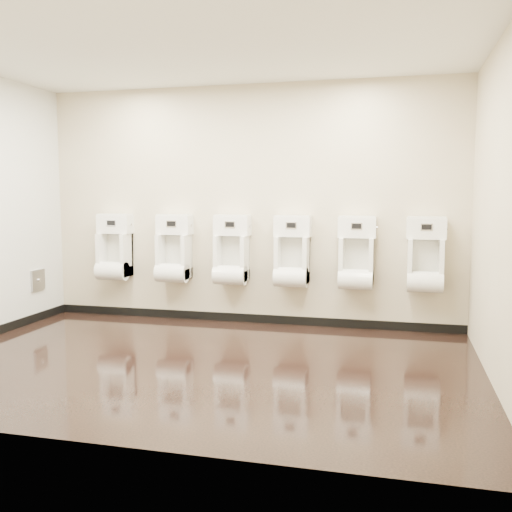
{
  "coord_description": "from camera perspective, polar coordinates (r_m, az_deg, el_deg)",
  "views": [
    {
      "loc": [
        1.74,
        -4.77,
        1.52
      ],
      "look_at": [
        0.4,
        0.55,
        0.94
      ],
      "focal_mm": 40.0,
      "sensor_mm": 36.0,
      "label": 1
    }
  ],
  "objects": [
    {
      "name": "urinal_4",
      "position": [
        6.43,
        10.01,
        -0.23
      ],
      "size": [
        0.43,
        0.32,
        0.8
      ],
      "color": "white",
      "rests_on": "back_wall"
    },
    {
      "name": "urinal_2",
      "position": [
        6.69,
        -2.48,
        0.1
      ],
      "size": [
        0.43,
        0.32,
        0.8
      ],
      "color": "white",
      "rests_on": "back_wall"
    },
    {
      "name": "access_panel",
      "position": [
        7.38,
        -20.98,
        -2.26
      ],
      "size": [
        0.04,
        0.25,
        0.25
      ],
      "color": "#9E9EA3",
      "rests_on": "left_wall"
    },
    {
      "name": "urinal_0",
      "position": [
        7.26,
        -13.99,
        0.4
      ],
      "size": [
        0.43,
        0.32,
        0.8
      ],
      "color": "white",
      "rests_on": "back_wall"
    },
    {
      "name": "front_wall",
      "position": [
        3.48,
        -15.87,
        3.87
      ],
      "size": [
        5.0,
        0.02,
        2.8
      ],
      "primitive_type": "cube",
      "color": "beige",
      "rests_on": "ground"
    },
    {
      "name": "urinal_3",
      "position": [
        6.52,
        3.61,
        -0.07
      ],
      "size": [
        0.43,
        0.32,
        0.8
      ],
      "color": "white",
      "rests_on": "back_wall"
    },
    {
      "name": "ground",
      "position": [
        5.3,
        -5.78,
        -10.62
      ],
      "size": [
        5.0,
        3.5,
        0.0
      ],
      "primitive_type": "cube",
      "color": "black",
      "rests_on": "ground"
    },
    {
      "name": "urinal_5",
      "position": [
        6.42,
        16.58,
        -0.41
      ],
      "size": [
        0.43,
        0.32,
        0.8
      ],
      "color": "white",
      "rests_on": "back_wall"
    },
    {
      "name": "urinal_1",
      "position": [
        6.93,
        -8.24,
        0.25
      ],
      "size": [
        0.43,
        0.32,
        0.8
      ],
      "color": "white",
      "rests_on": "back_wall"
    },
    {
      "name": "skirting_back",
      "position": [
        6.89,
        -0.85,
        -6.22
      ],
      "size": [
        5.0,
        0.02,
        0.1
      ],
      "primitive_type": "cube",
      "color": "black",
      "rests_on": "ground"
    },
    {
      "name": "right_wall",
      "position": [
        4.83,
        23.23,
        4.17
      ],
      "size": [
        0.02,
        3.5,
        2.8
      ],
      "primitive_type": "cube",
      "color": "beige",
      "rests_on": "ground"
    },
    {
      "name": "back_wall",
      "position": [
        6.75,
        -0.84,
        5.07
      ],
      "size": [
        5.0,
        0.02,
        2.8
      ],
      "primitive_type": "cube",
      "color": "beige",
      "rests_on": "ground"
    },
    {
      "name": "ceiling",
      "position": [
        5.23,
        -6.13,
        20.21
      ],
      "size": [
        5.0,
        3.5,
        0.0
      ],
      "primitive_type": "cube",
      "color": "silver"
    }
  ]
}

